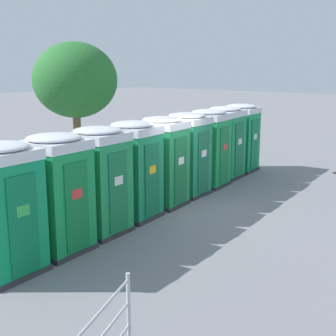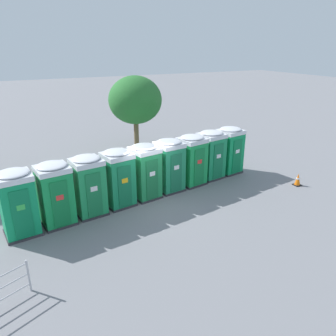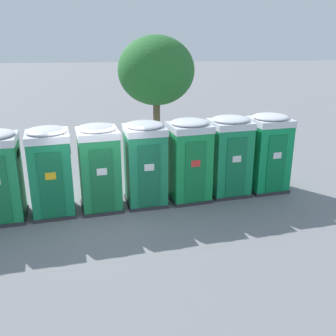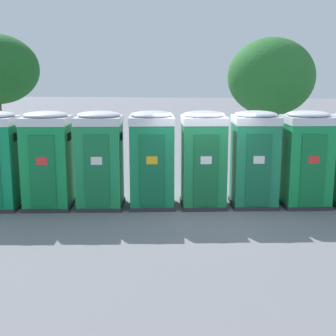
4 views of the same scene
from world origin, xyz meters
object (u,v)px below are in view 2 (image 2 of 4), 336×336
Objects in this scene: portapotty_3 at (118,178)px; portapotty_8 at (229,150)px; portapotty_2 at (89,185)px; portapotty_5 at (169,165)px; portapotty_6 at (192,160)px; traffic_cone at (298,180)px; portapotty_1 at (55,194)px; portapotty_4 at (145,171)px; portapotty_0 at (18,203)px; street_tree_1 at (135,100)px; portapotty_7 at (211,154)px.

portapotty_3 is 6.80m from portapotty_8.
portapotty_5 is at bearing 8.89° from portapotty_2.
portapotty_6 is 5.45m from traffic_cone.
portapotty_1 is at bearing -170.73° from portapotty_3.
portapotty_4 is 1.36m from portapotty_5.
portapotty_0 and portapotty_1 have the same top height.
portapotty_1 is at bearing -130.36° from street_tree_1.
portapotty_0 is 1.36m from portapotty_1.
street_tree_1 is at bearing 62.60° from portapotty_3.
street_tree_1 is at bearing 71.52° from portapotty_4.
portapotty_5 is at bearing 8.81° from portapotty_0.
portapotty_3 is 9.00m from traffic_cone.
portapotty_3 and portapotty_5 have the same top height.
portapotty_1 is 4.08m from portapotty_4.
portapotty_0 is 2.72m from portapotty_2.
street_tree_1 is at bearing 106.03° from portapotty_7.
portapotty_7 is at bearing -73.97° from street_tree_1.
portapotty_5 is at bearing 8.91° from portapotty_1.
street_tree_1 is (3.62, 6.98, 2.08)m from portapotty_3.
portapotty_3 is 1.00× the size of portapotty_6.
traffic_cone is at bearing -57.23° from portapotty_8.
portapotty_5 is at bearing -170.07° from portapotty_7.
portapotty_4 is (4.03, 0.63, 0.00)m from portapotty_1.
portapotty_4 is 0.52× the size of street_tree_1.
portapotty_6 is at bearing 8.63° from portapotty_2.
portapotty_4 is 1.00× the size of portapotty_6.
portapotty_8 is (5.37, 0.88, -0.00)m from portapotty_4.
portapotty_8 is (1.35, 0.20, 0.00)m from portapotty_7.
portapotty_8 is (4.03, 0.67, -0.00)m from portapotty_5.
portapotty_6 is 2.72m from portapotty_8.
portapotty_8 is at bearing 9.42° from portapotty_5.
portapotty_6 is at bearing 8.50° from portapotty_4.
portapotty_2 is (1.34, 0.21, 0.00)m from portapotty_1.
portapotty_0 is 1.00× the size of portapotty_4.
portapotty_6 is at bearing 8.31° from portapotty_3.
portapotty_0 is 12.86m from traffic_cone.
portapotty_0 is at bearing -170.96° from portapotty_8.
portapotty_3 is 1.36m from portapotty_4.
portapotty_4 is at bearing 8.82° from portapotty_1.
portapotty_5 is at bearing -172.15° from portapotty_6.
portapotty_1 is at bearing -170.75° from portapotty_7.
portapotty_1 and portapotty_7 have the same top height.
portapotty_7 is 1.36m from portapotty_8.
portapotty_5 is 4.08m from portapotty_8.
traffic_cone is at bearing -29.27° from portapotty_6.
portapotty_0 and portapotty_5 have the same top height.
traffic_cone is (10.05, -1.80, -0.97)m from portapotty_2.
portapotty_5 is 3.97× the size of traffic_cone.
portapotty_0 is 5.44m from portapotty_4.
portapotty_2 is 8.99m from street_tree_1.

